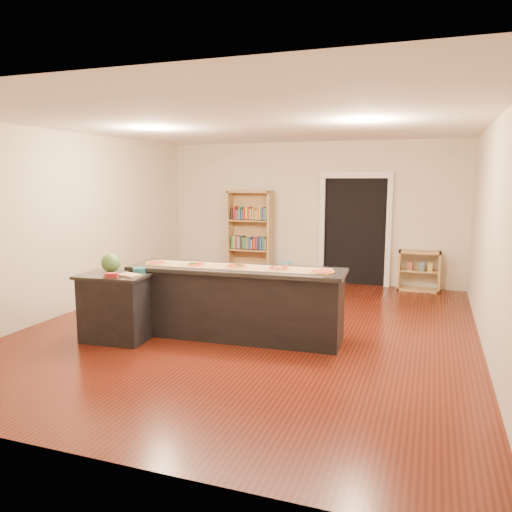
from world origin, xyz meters
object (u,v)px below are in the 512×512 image
(bookshelf, at_px, (250,235))
(watermelon, at_px, (111,263))
(waste_bin, at_px, (285,272))
(low_shelf, at_px, (419,271))
(side_counter, at_px, (116,307))
(kitchen_island, at_px, (236,302))

(bookshelf, height_order, watermelon, bookshelf)
(waste_bin, bearing_deg, watermelon, -105.44)
(bookshelf, height_order, low_shelf, bookshelf)
(side_counter, height_order, low_shelf, side_counter)
(low_shelf, bearing_deg, waste_bin, -178.83)
(kitchen_island, distance_m, low_shelf, 4.31)
(bookshelf, bearing_deg, side_counter, -93.36)
(bookshelf, height_order, waste_bin, bookshelf)
(low_shelf, bearing_deg, watermelon, -131.35)
(watermelon, bearing_deg, low_shelf, 48.65)
(bookshelf, xyz_separation_m, waste_bin, (0.78, -0.05, -0.72))
(kitchen_island, distance_m, waste_bin, 3.68)
(side_counter, bearing_deg, waste_bin, 71.87)
(waste_bin, distance_m, watermelon, 4.43)
(side_counter, height_order, waste_bin, side_counter)
(watermelon, bearing_deg, waste_bin, 74.56)
(side_counter, height_order, watermelon, watermelon)
(low_shelf, bearing_deg, kitchen_island, -120.69)
(low_shelf, distance_m, waste_bin, 2.59)
(side_counter, bearing_deg, low_shelf, 45.67)
(kitchen_island, xyz_separation_m, bookshelf, (-1.17, 3.70, 0.45))
(bookshelf, bearing_deg, low_shelf, 0.04)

